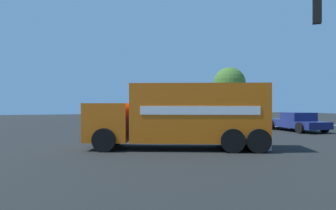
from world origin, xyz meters
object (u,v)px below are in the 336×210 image
(pedestrian_crossing, at_px, (223,113))
(shade_tree_near, at_px, (229,83))
(pedestrian_near_corner, at_px, (257,114))
(delivery_truck, at_px, (183,115))
(pickup_navy, at_px, (297,121))

(pedestrian_crossing, height_order, shade_tree_near, shade_tree_near)
(shade_tree_near, bearing_deg, pedestrian_near_corner, 105.46)
(delivery_truck, height_order, pedestrian_crossing, delivery_truck)
(pedestrian_near_corner, bearing_deg, delivery_truck, 46.00)
(pedestrian_crossing, xyz_separation_m, shade_tree_near, (-0.96, -0.41, 3.11))
(pickup_navy, bearing_deg, pedestrian_crossing, -87.21)
(pickup_navy, distance_m, pedestrian_near_corner, 7.36)
(pickup_navy, relative_size, pedestrian_crossing, 3.29)
(pedestrian_crossing, distance_m, shade_tree_near, 3.27)
(shade_tree_near, bearing_deg, delivery_truck, 54.86)
(delivery_truck, relative_size, pedestrian_crossing, 5.15)
(pedestrian_near_corner, height_order, shade_tree_near, shade_tree_near)
(delivery_truck, xyz_separation_m, pickup_navy, (-11.37, -6.05, -0.78))
(pickup_navy, relative_size, pedestrian_near_corner, 3.33)
(delivery_truck, height_order, pickup_navy, delivery_truck)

